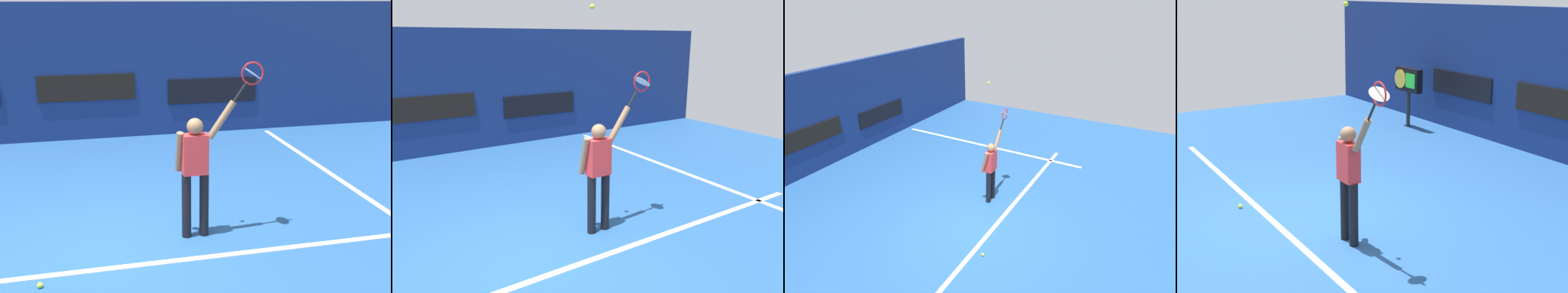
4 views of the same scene
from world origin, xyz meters
The scene contains 10 objects.
ground_plane centered at (0.00, 0.00, 0.00)m, with size 18.00×18.00×0.00m, color #23518C.
back_wall centered at (0.00, 5.89, 1.57)m, with size 18.00×0.20×3.13m, color navy.
sponsor_banner_center centered at (0.00, 5.77, 1.22)m, with size 2.20×0.03×0.60m, color black.
sponsor_banner_starboard centered at (3.00, 5.77, 1.04)m, with size 2.20×0.03×0.60m, color black.
court_baseline centered at (0.00, -0.46, 0.01)m, with size 10.00×0.10×0.01m, color white.
court_sideline centered at (4.33, 2.00, 0.01)m, with size 0.10×7.00×0.01m, color white.
tennis_player centered at (1.23, 0.20, 1.01)m, with size 0.81×0.31×1.91m.
tennis_racket centered at (1.98, 0.20, 2.23)m, with size 0.48×0.27×0.59m.
tennis_ball centered at (1.12, 0.24, 3.29)m, with size 0.07×0.07×0.07m, color #CCE033.
spare_ball centered at (-0.84, -0.70, 0.03)m, with size 0.07×0.07×0.07m, color #CCE033.
Camera 3 is at (-6.08, -3.59, 5.33)m, focal length 32.22 mm.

